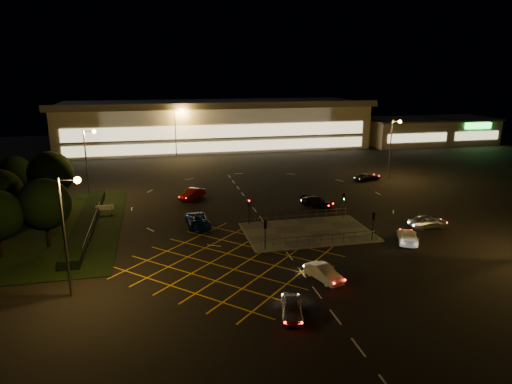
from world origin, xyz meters
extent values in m
plane|color=black|center=(0.00, 0.00, 0.00)|extent=(180.00, 180.00, 0.00)
cube|color=#4C4944|center=(2.00, -2.00, 0.06)|extent=(14.00, 9.00, 0.12)
cube|color=black|center=(-28.00, 6.00, 0.04)|extent=(18.00, 30.00, 0.08)
cube|color=black|center=(-23.00, 6.00, 0.50)|extent=(2.00, 26.00, 1.00)
cube|color=beige|center=(0.00, 62.00, 5.00)|extent=(70.00, 25.00, 10.00)
cube|color=slate|center=(0.00, 62.00, 10.20)|extent=(72.00, 26.50, 0.60)
cube|color=#FFEAA5|center=(0.00, 49.45, 5.00)|extent=(66.00, 0.20, 3.00)
cube|color=#FFEAA5|center=(0.00, 49.45, 1.80)|extent=(66.00, 0.20, 2.20)
cube|color=beige|center=(46.00, 54.00, 3.00)|extent=(18.00, 14.00, 6.00)
cube|color=slate|center=(46.00, 54.00, 6.15)|extent=(18.80, 14.80, 0.40)
cube|color=#FFEAA5|center=(46.00, 46.95, 2.60)|extent=(15.30, 0.20, 2.00)
cube|color=beige|center=(62.00, 54.00, 3.00)|extent=(14.00, 14.00, 6.00)
cube|color=slate|center=(62.00, 54.00, 6.15)|extent=(14.80, 14.80, 0.40)
cube|color=#FFEAA5|center=(62.00, 46.95, 2.60)|extent=(11.90, 0.20, 2.00)
cube|color=#19E533|center=(62.00, 46.85, 5.00)|extent=(7.00, 0.30, 1.40)
cylinder|color=slate|center=(-22.00, -12.00, 5.00)|extent=(0.20, 0.20, 10.00)
cylinder|color=slate|center=(-21.30, -12.00, 9.80)|extent=(1.40, 0.12, 0.12)
sphere|color=orange|center=(-20.60, -12.00, 9.75)|extent=(0.56, 0.56, 0.56)
cylinder|color=slate|center=(-24.00, 18.00, 5.00)|extent=(0.20, 0.20, 10.00)
cylinder|color=slate|center=(-23.30, 18.00, 9.80)|extent=(1.40, 0.12, 0.12)
sphere|color=orange|center=(-22.60, 18.00, 9.75)|extent=(0.56, 0.56, 0.56)
cylinder|color=slate|center=(24.00, 20.00, 5.00)|extent=(0.20, 0.20, 10.00)
cylinder|color=slate|center=(24.70, 20.00, 9.80)|extent=(1.40, 0.12, 0.12)
sphere|color=orange|center=(25.40, 20.00, 9.75)|extent=(0.56, 0.56, 0.56)
cylinder|color=slate|center=(-10.00, 48.00, 5.00)|extent=(0.20, 0.20, 10.00)
cylinder|color=slate|center=(-9.30, 48.00, 9.80)|extent=(1.40, 0.12, 0.12)
sphere|color=orange|center=(-8.60, 48.00, 9.75)|extent=(0.56, 0.56, 0.56)
cylinder|color=slate|center=(30.00, 50.00, 5.00)|extent=(0.20, 0.20, 10.00)
cylinder|color=slate|center=(30.70, 50.00, 9.80)|extent=(1.40, 0.12, 0.12)
sphere|color=orange|center=(31.40, 50.00, 9.75)|extent=(0.56, 0.56, 0.56)
cylinder|color=black|center=(-4.00, -6.00, 1.62)|extent=(0.10, 0.10, 3.00)
cube|color=black|center=(-4.00, -6.00, 2.82)|extent=(0.28, 0.18, 0.90)
sphere|color=#19FF33|center=(-4.00, -5.87, 2.82)|extent=(0.16, 0.16, 0.16)
cylinder|color=black|center=(8.00, -6.00, 1.62)|extent=(0.10, 0.10, 3.00)
cube|color=black|center=(8.00, -6.00, 2.82)|extent=(0.28, 0.18, 0.90)
sphere|color=#19FF33|center=(8.00, -5.87, 2.82)|extent=(0.16, 0.16, 0.16)
cylinder|color=black|center=(-4.00, 2.00, 1.62)|extent=(0.10, 0.10, 3.00)
cube|color=black|center=(-4.00, 2.00, 2.82)|extent=(0.28, 0.18, 0.90)
sphere|color=#FF0C0C|center=(-4.00, 1.87, 2.82)|extent=(0.16, 0.16, 0.16)
cylinder|color=black|center=(8.00, 2.00, 1.62)|extent=(0.10, 0.10, 3.00)
cube|color=black|center=(8.00, 2.00, 2.82)|extent=(0.28, 0.18, 0.90)
sphere|color=#19FF33|center=(8.00, 1.87, 2.82)|extent=(0.16, 0.16, 0.16)
cylinder|color=black|center=(-30.00, -2.00, 1.26)|extent=(0.36, 0.36, 2.52)
cylinder|color=black|center=(-32.00, 6.00, 1.35)|extent=(0.36, 0.36, 2.70)
cylinder|color=black|center=(-28.00, 14.00, 1.44)|extent=(0.36, 0.36, 2.88)
sphere|color=black|center=(-28.00, 14.00, 4.96)|extent=(5.76, 5.76, 5.76)
cylinder|color=black|center=(-34.00, 20.00, 1.17)|extent=(0.36, 0.36, 2.34)
sphere|color=black|center=(-34.00, 20.00, 4.03)|extent=(4.68, 4.68, 4.68)
cylinder|color=black|center=(-26.00, 0.00, 1.35)|extent=(0.36, 0.36, 2.70)
sphere|color=black|center=(-26.00, 0.00, 4.65)|extent=(5.40, 5.40, 5.40)
imported|color=silver|center=(-5.19, -19.14, 0.69)|extent=(2.55, 4.30, 1.37)
imported|color=silver|center=(-0.60, -13.84, 0.67)|extent=(2.62, 4.30, 1.34)
imported|color=#0D2152|center=(-10.04, 2.80, 0.75)|extent=(2.85, 5.53, 1.49)
imported|color=black|center=(6.62, 7.44, 0.66)|extent=(4.29, 4.69, 1.32)
imported|color=#A7A9AF|center=(16.32, -3.55, 0.76)|extent=(4.50, 1.92, 1.52)
imported|color=maroon|center=(-9.63, 15.14, 0.74)|extent=(4.22, 4.36, 1.48)
imported|color=black|center=(20.08, 19.99, 0.62)|extent=(4.89, 3.20, 1.25)
imported|color=white|center=(11.50, -7.27, 0.71)|extent=(3.90, 5.25, 1.41)
camera|label=1|loc=(-14.66, -48.67, 18.04)|focal=32.00mm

